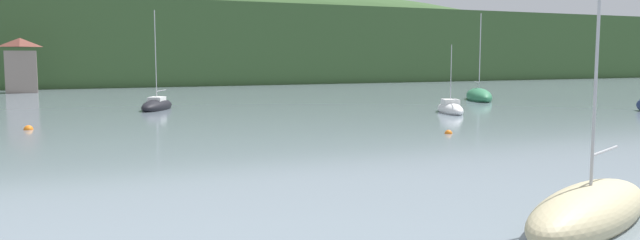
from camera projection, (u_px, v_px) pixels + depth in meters
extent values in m
cube|color=#38562D|center=(102.00, 46.00, 108.37)|extent=(352.00, 57.42, 12.30)
ellipsoid|color=#38562D|center=(115.00, 56.00, 123.08)|extent=(246.40, 40.19, 32.63)
cube|color=gray|center=(21.00, 72.00, 71.93)|extent=(3.39, 3.01, 4.93)
pyramid|color=brown|center=(20.00, 42.00, 71.58)|extent=(3.56, 3.17, 1.06)
ellipsoid|color=white|center=(450.00, 110.00, 46.00)|extent=(3.19, 5.03, 1.11)
cylinder|color=#B7B7BC|center=(451.00, 75.00, 45.73)|extent=(0.06, 0.06, 4.55)
cylinder|color=#ADADB2|center=(454.00, 99.00, 44.94)|extent=(0.77, 1.84, 0.05)
cube|color=silver|center=(450.00, 102.00, 45.94)|extent=(1.57, 1.80, 0.47)
ellipsoid|color=black|center=(157.00, 106.00, 48.86)|extent=(4.02, 5.49, 1.17)
cylinder|color=#B7B7BC|center=(156.00, 56.00, 48.45)|extent=(0.06, 0.06, 7.30)
cylinder|color=#ADADB2|center=(161.00, 91.00, 49.88)|extent=(1.14, 2.06, 0.06)
cube|color=silver|center=(157.00, 100.00, 48.80)|extent=(1.65, 1.84, 0.44)
ellipsoid|color=#CCBC8E|center=(590.00, 211.00, 15.45)|extent=(6.82, 4.54, 1.35)
cylinder|color=#B7B7BC|center=(599.00, 20.00, 14.95)|extent=(0.08, 0.08, 8.84)
cylinder|color=#ADADB2|center=(605.00, 151.00, 16.07)|extent=(1.90, 0.92, 0.07)
ellipsoid|color=#2D754C|center=(479.00, 96.00, 59.42)|extent=(5.52, 7.56, 1.62)
cylinder|color=#B7B7BC|center=(480.00, 53.00, 58.98)|extent=(0.09, 0.09, 7.56)
cylinder|color=#ADADB2|center=(477.00, 82.00, 60.58)|extent=(1.36, 2.34, 0.08)
sphere|color=orange|center=(28.00, 130.00, 35.32)|extent=(0.53, 0.53, 0.53)
sphere|color=orange|center=(448.00, 134.00, 33.52)|extent=(0.42, 0.42, 0.42)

